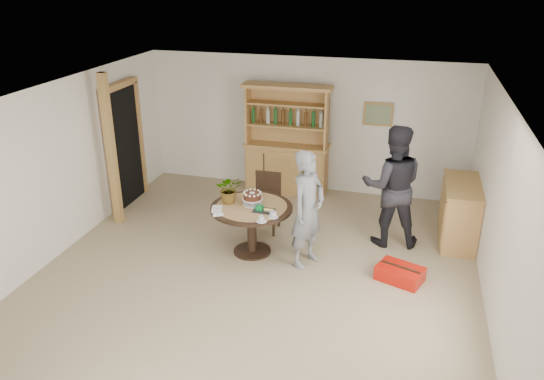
{
  "coord_description": "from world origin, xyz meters",
  "views": [
    {
      "loc": [
        1.85,
        -5.88,
        3.96
      ],
      "look_at": [
        0.07,
        0.78,
        1.05
      ],
      "focal_mm": 35.0,
      "sensor_mm": 36.0,
      "label": 1
    }
  ],
  "objects": [
    {
      "name": "ground",
      "position": [
        0.0,
        0.0,
        0.0
      ],
      "size": [
        7.0,
        7.0,
        0.0
      ],
      "primitive_type": "plane",
      "color": "tan",
      "rests_on": "ground"
    },
    {
      "name": "room_shell",
      "position": [
        0.0,
        0.01,
        1.74
      ],
      "size": [
        6.04,
        7.04,
        2.52
      ],
      "color": "white",
      "rests_on": "ground"
    },
    {
      "name": "doorway",
      "position": [
        -2.93,
        2.0,
        1.11
      ],
      "size": [
        0.13,
        1.1,
        2.18
      ],
      "color": "black",
      "rests_on": "ground"
    },
    {
      "name": "pine_post",
      "position": [
        -2.7,
        1.2,
        1.25
      ],
      "size": [
        0.12,
        0.12,
        2.5
      ],
      "primitive_type": "cube",
      "color": "tan",
      "rests_on": "ground"
    },
    {
      "name": "hutch",
      "position": [
        -0.3,
        3.24,
        0.69
      ],
      "size": [
        1.62,
        0.54,
        2.04
      ],
      "color": "tan",
      "rests_on": "ground"
    },
    {
      "name": "sideboard",
      "position": [
        2.74,
        2.0,
        0.47
      ],
      "size": [
        0.54,
        1.26,
        0.94
      ],
      "color": "tan",
      "rests_on": "ground"
    },
    {
      "name": "dining_table",
      "position": [
        -0.24,
        0.8,
        0.6
      ],
      "size": [
        1.2,
        1.2,
        0.76
      ],
      "color": "black",
      "rests_on": "ground"
    },
    {
      "name": "dining_chair",
      "position": [
        -0.24,
        1.63,
        0.54
      ],
      "size": [
        0.43,
        0.43,
        0.95
      ],
      "rotation": [
        0.0,
        0.0,
        0.01
      ],
      "color": "black",
      "rests_on": "ground"
    },
    {
      "name": "birthday_cake",
      "position": [
        -0.24,
        0.85,
        0.88
      ],
      "size": [
        0.3,
        0.3,
        0.2
      ],
      "color": "white",
      "rests_on": "dining_table"
    },
    {
      "name": "flower_vase",
      "position": [
        -0.59,
        0.85,
        0.97
      ],
      "size": [
        0.47,
        0.44,
        0.42
      ],
      "primitive_type": "imported",
      "rotation": [
        0.0,
        0.0,
        0.35
      ],
      "color": "#3F7233",
      "rests_on": "dining_table"
    },
    {
      "name": "gift_tray",
      "position": [
        -0.03,
        0.67,
        0.79
      ],
      "size": [
        0.3,
        0.2,
        0.08
      ],
      "color": "black",
      "rests_on": "dining_table"
    },
    {
      "name": "coffee_cup_a",
      "position": [
        0.16,
        0.52,
        0.8
      ],
      "size": [
        0.15,
        0.15,
        0.09
      ],
      "color": "silver",
      "rests_on": "dining_table"
    },
    {
      "name": "coffee_cup_b",
      "position": [
        0.04,
        0.35,
        0.79
      ],
      "size": [
        0.15,
        0.15,
        0.08
      ],
      "color": "silver",
      "rests_on": "dining_table"
    },
    {
      "name": "napkins",
      "position": [
        -0.65,
        0.48,
        0.77
      ],
      "size": [
        0.24,
        0.33,
        0.03
      ],
      "color": "white",
      "rests_on": "dining_table"
    },
    {
      "name": "teen_boy",
      "position": [
        0.61,
        0.7,
        0.85
      ],
      "size": [
        0.62,
        0.73,
        1.7
      ],
      "primitive_type": "imported",
      "rotation": [
        0.0,
        0.0,
        1.15
      ],
      "color": "slate",
      "rests_on": "ground"
    },
    {
      "name": "adult_person",
      "position": [
        1.7,
        1.64,
        0.94
      ],
      "size": [
        1.01,
        0.85,
        1.88
      ],
      "primitive_type": "imported",
      "rotation": [
        0.0,
        0.0,
        3.3
      ],
      "color": "black",
      "rests_on": "ground"
    },
    {
      "name": "red_suitcase",
      "position": [
        1.93,
        0.57,
        0.1
      ],
      "size": [
        0.7,
        0.59,
        0.21
      ],
      "rotation": [
        0.0,
        0.0,
        -0.36
      ],
      "color": "red",
      "rests_on": "ground"
    }
  ]
}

